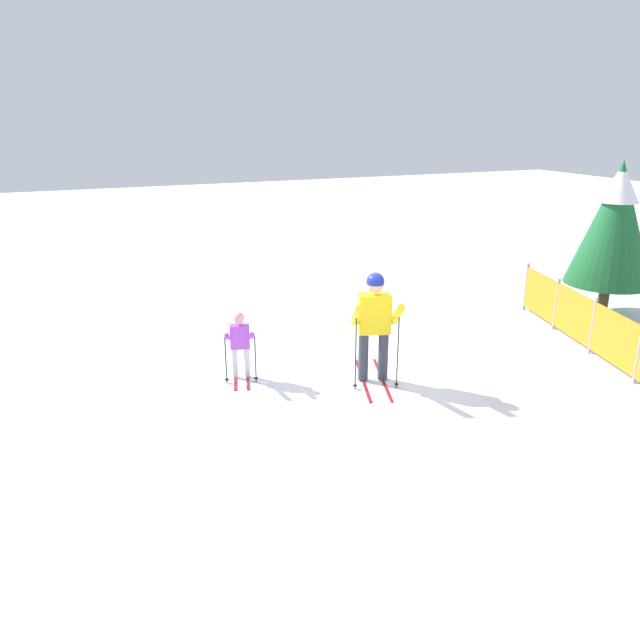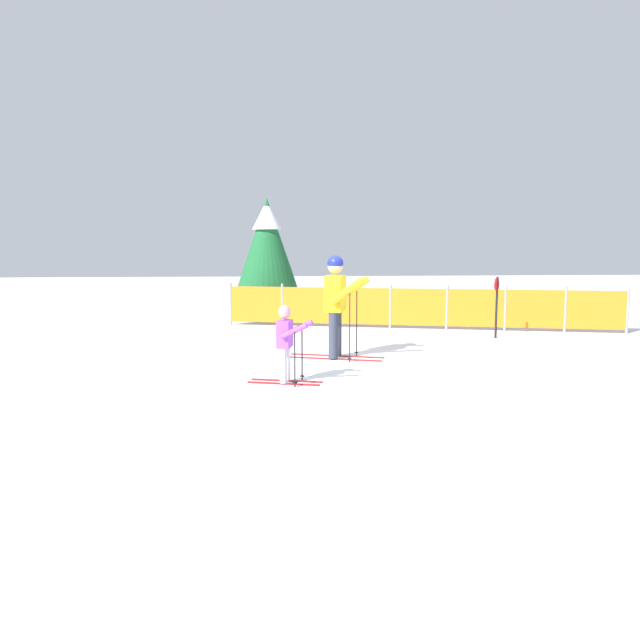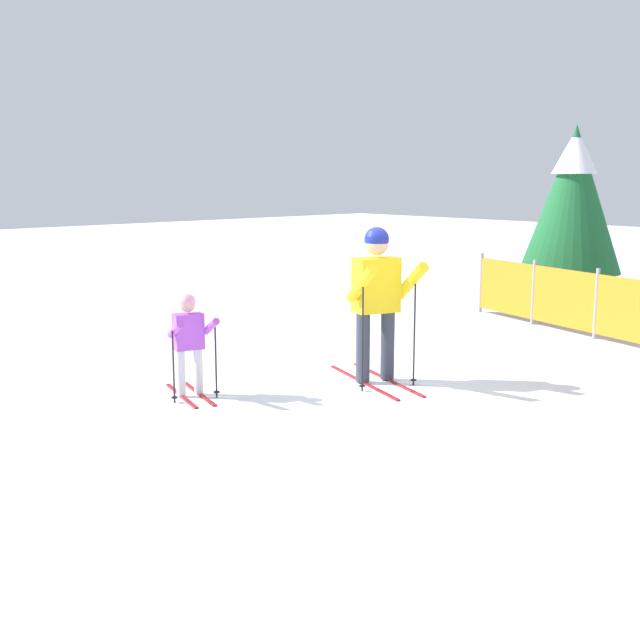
{
  "view_description": "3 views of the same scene",
  "coord_description": "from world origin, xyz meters",
  "px_view_note": "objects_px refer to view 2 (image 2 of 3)",
  "views": [
    {
      "loc": [
        8.23,
        -4.34,
        4.21
      ],
      "look_at": [
        -0.97,
        -0.45,
        0.86
      ],
      "focal_mm": 35.0,
      "sensor_mm": 36.0,
      "label": 1
    },
    {
      "loc": [
        -1.32,
        -10.76,
        1.99
      ],
      "look_at": [
        -0.51,
        -1.23,
        0.85
      ],
      "focal_mm": 35.0,
      "sensor_mm": 36.0,
      "label": 2
    },
    {
      "loc": [
        6.25,
        -6.55,
        2.41
      ],
      "look_at": [
        -0.23,
        -0.64,
        0.82
      ],
      "focal_mm": 45.0,
      "sensor_mm": 36.0,
      "label": 3
    }
  ],
  "objects_px": {
    "skier_child": "(286,337)",
    "trail_marker": "(497,300)",
    "safety_fence": "(418,307)",
    "conifer_far": "(267,244)",
    "skier_adult": "(337,297)"
  },
  "relations": [
    {
      "from": "safety_fence",
      "to": "skier_adult",
      "type": "bearing_deg",
      "value": -122.73
    },
    {
      "from": "skier_adult",
      "to": "skier_child",
      "type": "height_order",
      "value": "skier_adult"
    },
    {
      "from": "skier_adult",
      "to": "safety_fence",
      "type": "xyz_separation_m",
      "value": [
        2.39,
        3.72,
        -0.56
      ]
    },
    {
      "from": "skier_child",
      "to": "trail_marker",
      "type": "relative_size",
      "value": 0.86
    },
    {
      "from": "conifer_far",
      "to": "skier_adult",
      "type": "bearing_deg",
      "value": -79.05
    },
    {
      "from": "skier_adult",
      "to": "safety_fence",
      "type": "height_order",
      "value": "skier_adult"
    },
    {
      "from": "skier_adult",
      "to": "skier_child",
      "type": "relative_size",
      "value": 1.6
    },
    {
      "from": "safety_fence",
      "to": "trail_marker",
      "type": "distance_m",
      "value": 2.09
    },
    {
      "from": "skier_child",
      "to": "trail_marker",
      "type": "xyz_separation_m",
      "value": [
        4.67,
        4.09,
        0.15
      ]
    },
    {
      "from": "skier_child",
      "to": "safety_fence",
      "type": "relative_size",
      "value": 0.13
    },
    {
      "from": "skier_child",
      "to": "trail_marker",
      "type": "bearing_deg",
      "value": 56.98
    },
    {
      "from": "skier_child",
      "to": "conifer_far",
      "type": "height_order",
      "value": "conifer_far"
    },
    {
      "from": "safety_fence",
      "to": "conifer_far",
      "type": "xyz_separation_m",
      "value": [
        -3.6,
        2.54,
        1.5
      ]
    },
    {
      "from": "trail_marker",
      "to": "skier_child",
      "type": "bearing_deg",
      "value": -138.78
    },
    {
      "from": "skier_adult",
      "to": "conifer_far",
      "type": "height_order",
      "value": "conifer_far"
    }
  ]
}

